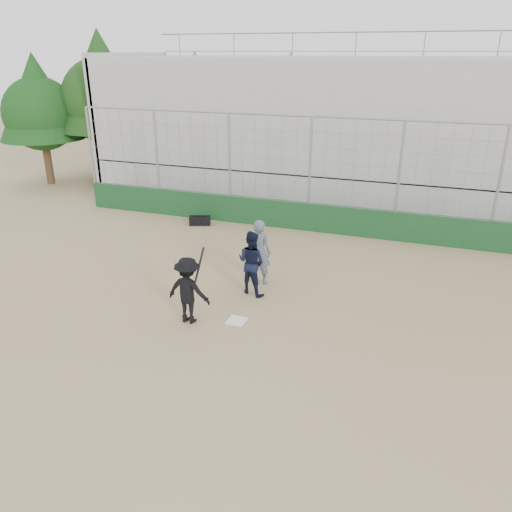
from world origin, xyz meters
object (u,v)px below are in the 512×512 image
(batter_at_plate, at_px, (188,290))
(catcher_crouched, at_px, (251,273))
(umpire, at_px, (259,255))
(equipment_bag, at_px, (200,221))

(batter_at_plate, height_order, catcher_crouched, batter_at_plate)
(batter_at_plate, relative_size, umpire, 1.09)
(catcher_crouched, bearing_deg, umpire, 91.88)
(catcher_crouched, xyz_separation_m, umpire, (-0.02, 0.71, 0.24))
(umpire, bearing_deg, batter_at_plate, 77.51)
(catcher_crouched, bearing_deg, batter_at_plate, -115.12)
(batter_at_plate, height_order, equipment_bag, batter_at_plate)
(catcher_crouched, relative_size, umpire, 0.72)
(batter_at_plate, xyz_separation_m, catcher_crouched, (0.89, 1.89, -0.23))
(umpire, xyz_separation_m, equipment_bag, (-3.73, 3.99, -0.67))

